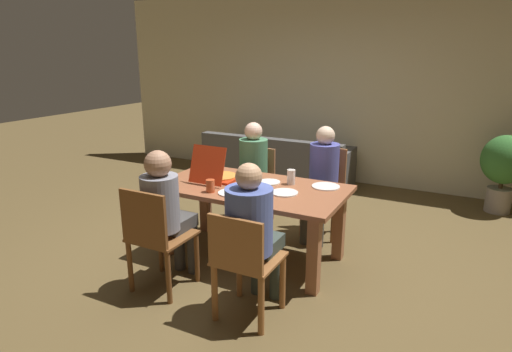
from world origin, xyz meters
TOP-DOWN VIEW (x-y plane):
  - ground_plane at (0.00, 0.00)m, footprint 20.00×20.00m
  - back_wall at (0.00, 3.00)m, footprint 7.80×0.12m
  - dining_table at (0.00, 0.00)m, footprint 1.76×0.94m
  - chair_0 at (0.43, -0.93)m, footprint 0.45×0.44m
  - person_0 at (0.43, -0.80)m, footprint 0.35×0.52m
  - chair_1 at (0.43, 0.92)m, footprint 0.40×0.38m
  - person_1 at (0.43, 0.77)m, footprint 0.31×0.52m
  - chair_2 at (-0.40, 0.88)m, footprint 0.39×0.39m
  - person_2 at (-0.40, 0.75)m, footprint 0.32×0.52m
  - chair_3 at (-0.40, -0.91)m, footprint 0.46×0.45m
  - person_3 at (-0.40, -0.76)m, footprint 0.31×0.51m
  - pizza_box_0 at (-0.38, 0.04)m, footprint 0.36×0.48m
  - plate_0 at (0.36, -0.05)m, footprint 0.24×0.24m
  - plate_1 at (0.11, 0.17)m, footprint 0.21×0.21m
  - plate_2 at (0.63, 0.29)m, footprint 0.26×0.26m
  - plate_3 at (-0.05, -0.27)m, footprint 0.24×0.24m
  - drinking_glass_0 at (-0.24, -0.32)m, footprint 0.08×0.08m
  - drinking_glass_1 at (0.31, 0.22)m, footprint 0.08×0.08m
  - couch at (-0.79, 2.34)m, footprint 2.19×0.83m
  - potted_plant at (2.17, 2.49)m, footprint 0.55×0.55m

SIDE VIEW (x-z plane):
  - ground_plane at x=0.00m, z-range 0.00..0.00m
  - couch at x=-0.79m, z-range -0.10..0.64m
  - chair_0 at x=0.43m, z-range 0.04..0.89m
  - chair_2 at x=-0.40m, z-range 0.04..0.90m
  - chair_3 at x=-0.40m, z-range 0.05..0.96m
  - chair_1 at x=0.43m, z-range 0.06..0.99m
  - potted_plant at x=2.17m, z-range 0.12..1.09m
  - dining_table at x=0.00m, z-range 0.24..0.96m
  - person_2 at x=-0.40m, z-range 0.10..1.28m
  - person_1 at x=0.43m, z-range 0.10..1.30m
  - person_3 at x=-0.40m, z-range 0.11..1.30m
  - person_0 at x=0.43m, z-range 0.11..1.30m
  - plate_0 at x=0.36m, z-range 0.72..0.74m
  - plate_1 at x=0.11m, z-range 0.72..0.74m
  - plate_2 at x=0.63m, z-range 0.72..0.74m
  - plate_3 at x=-0.05m, z-range 0.72..0.74m
  - pizza_box_0 at x=-0.38m, z-range 0.59..0.96m
  - drinking_glass_0 at x=-0.24m, z-range 0.72..0.84m
  - drinking_glass_1 at x=0.31m, z-range 0.72..0.87m
  - back_wall at x=0.00m, z-range 0.00..2.80m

